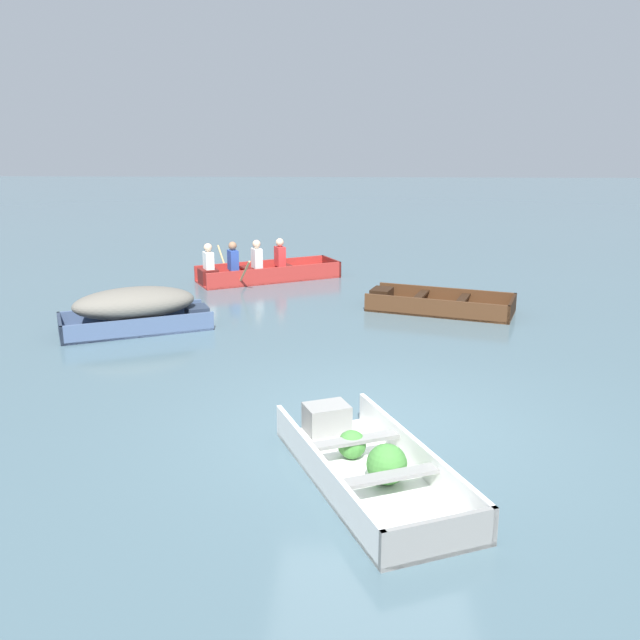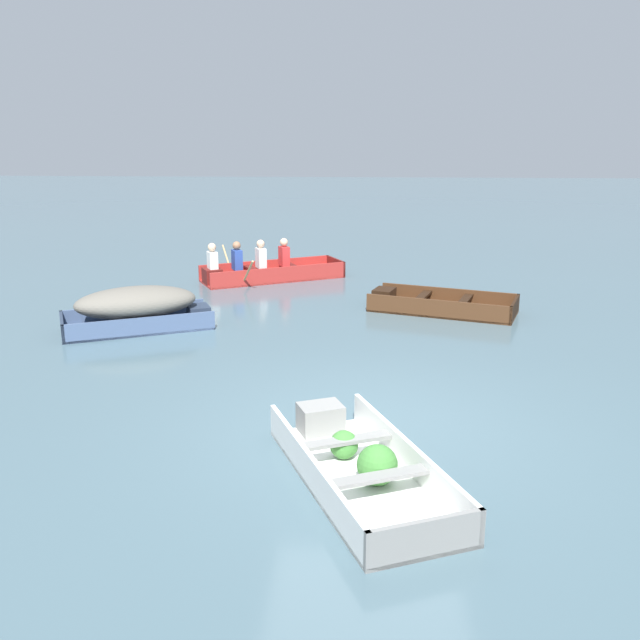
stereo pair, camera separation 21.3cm
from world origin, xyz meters
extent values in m
plane|color=#47606B|center=(0.00, 0.00, 0.00)|extent=(80.00, 80.00, 0.00)
cube|color=white|center=(-0.10, -1.44, 0.02)|extent=(2.04, 2.96, 0.04)
cube|color=white|center=(-0.57, -1.64, 0.18)|extent=(1.10, 2.57, 0.36)
cube|color=white|center=(0.37, -1.25, 0.18)|extent=(1.10, 2.57, 0.36)
cube|color=gray|center=(0.41, -2.69, 0.18)|extent=(1.01, 0.46, 0.36)
cube|color=gray|center=(-0.56, -0.33, 0.20)|extent=(0.58, 0.52, 0.32)
cube|color=gray|center=(-0.26, -1.06, 0.27)|extent=(0.96, 0.52, 0.04)
cube|color=gray|center=(0.05, -1.82, 0.27)|extent=(0.96, 0.52, 0.04)
sphere|color=#428438|center=(-0.28, -0.99, 0.19)|extent=(0.30, 0.30, 0.30)
sphere|color=#428438|center=(0.05, -1.53, 0.24)|extent=(0.40, 0.40, 0.40)
cube|color=#475B7F|center=(-3.94, 3.78, 0.02)|extent=(2.67, 1.91, 0.04)
cube|color=#475B7F|center=(-4.13, 4.21, 0.16)|extent=(2.29, 1.05, 0.32)
cube|color=#475B7F|center=(-3.74, 3.34, 0.16)|extent=(2.29, 1.05, 0.32)
cube|color=#273246|center=(-5.05, 3.29, 0.16)|extent=(0.45, 0.93, 0.32)
cube|color=#273246|center=(-2.97, 4.20, 0.18)|extent=(0.51, 0.55, 0.29)
cube|color=#273246|center=(-3.60, 3.93, 0.24)|extent=(0.51, 0.88, 0.04)
cube|color=#273246|center=(-4.28, 3.63, 0.24)|extent=(0.51, 0.88, 0.04)
ellipsoid|color=#6B665B|center=(-3.94, 3.78, 0.48)|extent=(2.24, 1.69, 0.53)
cube|color=#4C2D19|center=(1.43, 5.26, 0.02)|extent=(2.86, 1.86, 0.04)
cube|color=#4C2D19|center=(1.26, 4.78, 0.17)|extent=(2.54, 0.89, 0.34)
cube|color=#4C2D19|center=(1.59, 5.75, 0.17)|extent=(2.54, 0.89, 0.34)
cube|color=black|center=(2.66, 4.85, 0.17)|extent=(0.39, 1.03, 0.34)
cube|color=black|center=(0.33, 5.63, 0.19)|extent=(0.49, 0.57, 0.31)
cube|color=black|center=(1.05, 5.39, 0.25)|extent=(0.46, 0.97, 0.04)
cube|color=black|center=(1.80, 5.14, 0.25)|extent=(0.46, 0.97, 0.04)
cube|color=#AD2D28|center=(-2.10, 7.93, 0.02)|extent=(3.27, 2.31, 0.04)
cube|color=#AD2D28|center=(-1.89, 7.52, 0.18)|extent=(2.85, 1.49, 0.36)
cube|color=#AD2D28|center=(-2.31, 8.35, 0.18)|extent=(2.85, 1.49, 0.36)
cube|color=maroon|center=(-0.71, 8.64, 0.18)|extent=(0.49, 0.89, 0.36)
cube|color=maroon|center=(-3.35, 7.30, 0.20)|extent=(0.52, 0.55, 0.33)
cube|color=maroon|center=(-2.52, 7.72, 0.27)|extent=(0.54, 0.85, 0.04)
cube|color=maroon|center=(-1.68, 8.15, 0.27)|extent=(0.54, 0.85, 0.04)
cube|color=red|center=(-1.85, 8.06, 0.51)|extent=(0.29, 0.33, 0.44)
sphere|color=beige|center=(-1.85, 8.06, 0.83)|extent=(0.18, 0.18, 0.18)
cube|color=white|center=(-2.35, 7.81, 0.51)|extent=(0.29, 0.33, 0.44)
sphere|color=beige|center=(-2.35, 7.81, 0.83)|extent=(0.18, 0.18, 0.18)
cube|color=#2D4CA5|center=(-2.84, 7.56, 0.51)|extent=(0.29, 0.33, 0.44)
sphere|color=#9E7051|center=(-2.84, 7.56, 0.83)|extent=(0.18, 0.18, 0.18)
cube|color=white|center=(-3.34, 7.30, 0.51)|extent=(0.29, 0.33, 0.44)
sphere|color=beige|center=(-3.34, 7.30, 0.83)|extent=(0.18, 0.18, 0.18)
cylinder|color=tan|center=(-2.48, 6.85, 0.41)|extent=(0.33, 0.59, 0.55)
cylinder|color=tan|center=(-3.20, 8.26, 0.41)|extent=(0.33, 0.59, 0.55)
camera|label=1|loc=(-0.37, -7.79, 3.41)|focal=40.00mm
camera|label=2|loc=(-0.15, -7.78, 3.41)|focal=40.00mm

